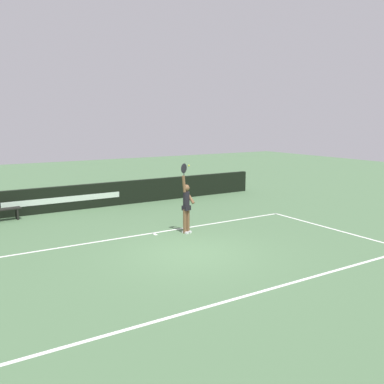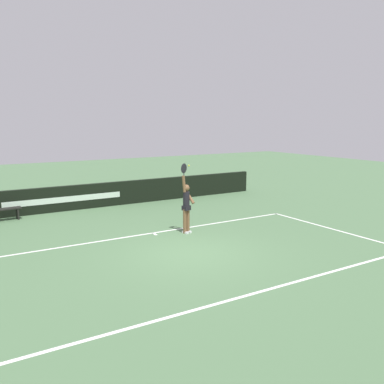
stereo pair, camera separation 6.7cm
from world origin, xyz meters
name	(u,v)px [view 2 (the right image)]	position (x,y,z in m)	size (l,w,h in m)	color
ground_plane	(190,252)	(0.00, 0.00, 0.00)	(60.00, 60.00, 0.00)	#4F734C
court_lines	(197,256)	(0.00, -0.36, 0.00)	(11.73, 5.94, 0.00)	white
back_wall	(101,195)	(0.00, 7.81, 0.55)	(16.69, 0.24, 1.09)	black
tennis_player	(186,204)	(1.01, 1.93, 1.03)	(0.50, 0.43, 2.48)	brown
tennis_ball	(189,166)	(1.07, 1.86, 2.38)	(0.06, 0.06, 0.06)	#CFDC3A
courtside_bench_near	(5,212)	(-4.16, 7.21, 0.36)	(1.26, 0.44, 0.49)	black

